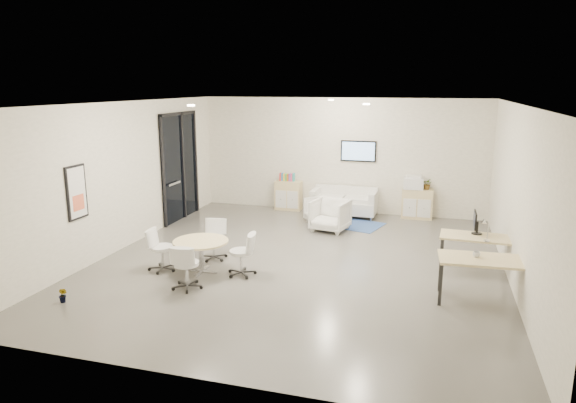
% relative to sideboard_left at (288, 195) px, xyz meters
% --- Properties ---
extents(room_shell, '(9.60, 10.60, 4.80)m').
position_rel_sideboard_left_xyz_m(room_shell, '(1.46, -4.28, 1.18)').
color(room_shell, '#54524D').
rests_on(room_shell, ground).
extents(glass_door, '(0.09, 1.90, 2.85)m').
position_rel_sideboard_left_xyz_m(glass_door, '(-2.49, -1.77, 1.08)').
color(glass_door, black).
rests_on(glass_door, room_shell).
extents(artwork, '(0.05, 0.54, 1.04)m').
position_rel_sideboard_left_xyz_m(artwork, '(-2.51, -5.88, 1.13)').
color(artwork, black).
rests_on(artwork, room_shell).
extents(wall_tv, '(0.98, 0.06, 0.58)m').
position_rel_sideboard_left_xyz_m(wall_tv, '(1.96, 0.18, 1.33)').
color(wall_tv, black).
rests_on(wall_tv, room_shell).
extents(ceiling_spots, '(3.14, 4.14, 0.03)m').
position_rel_sideboard_left_xyz_m(ceiling_spots, '(1.26, -3.45, 2.76)').
color(ceiling_spots, '#FFEAC6').
rests_on(ceiling_spots, room_shell).
extents(sideboard_left, '(0.75, 0.39, 0.84)m').
position_rel_sideboard_left_xyz_m(sideboard_left, '(0.00, 0.00, 0.00)').
color(sideboard_left, '#DDC585').
rests_on(sideboard_left, room_shell).
extents(sideboard_right, '(0.81, 0.40, 0.81)m').
position_rel_sideboard_left_xyz_m(sideboard_right, '(3.63, -0.00, -0.01)').
color(sideboard_right, '#DDC585').
rests_on(sideboard_right, room_shell).
extents(books, '(0.44, 0.14, 0.22)m').
position_rel_sideboard_left_xyz_m(books, '(-0.04, 0.00, 0.53)').
color(books, red).
rests_on(books, sideboard_left).
extents(printer, '(0.52, 0.44, 0.36)m').
position_rel_sideboard_left_xyz_m(printer, '(3.50, 0.00, 0.56)').
color(printer, white).
rests_on(printer, sideboard_right).
extents(loveseat, '(1.77, 0.92, 0.66)m').
position_rel_sideboard_left_xyz_m(loveseat, '(1.68, -0.22, -0.06)').
color(loveseat, silver).
rests_on(loveseat, room_shell).
extents(blue_rug, '(1.88, 1.50, 0.01)m').
position_rel_sideboard_left_xyz_m(blue_rug, '(1.96, -1.11, -0.41)').
color(blue_rug, '#304794').
rests_on(blue_rug, room_shell).
extents(armchair_left, '(0.95, 0.95, 0.72)m').
position_rel_sideboard_left_xyz_m(armchair_left, '(1.22, -1.13, -0.06)').
color(armchair_left, silver).
rests_on(armchair_left, room_shell).
extents(armchair_right, '(0.97, 0.93, 0.86)m').
position_rel_sideboard_left_xyz_m(armchair_right, '(1.60, -1.83, 0.01)').
color(armchair_right, silver).
rests_on(armchair_right, room_shell).
extents(desk_rear, '(1.39, 0.75, 0.71)m').
position_rel_sideboard_left_xyz_m(desk_rear, '(4.88, -3.84, 0.22)').
color(desk_rear, '#DDC585').
rests_on(desk_rear, room_shell).
extents(desk_front, '(1.52, 0.83, 0.77)m').
position_rel_sideboard_left_xyz_m(desk_front, '(4.91, -5.37, 0.27)').
color(desk_front, '#DDC585').
rests_on(desk_front, room_shell).
extents(monitor, '(0.20, 0.50, 0.44)m').
position_rel_sideboard_left_xyz_m(monitor, '(4.84, -3.69, 0.53)').
color(monitor, black).
rests_on(monitor, desk_rear).
extents(round_table, '(1.06, 1.06, 0.64)m').
position_rel_sideboard_left_xyz_m(round_table, '(-0.20, -5.39, 0.14)').
color(round_table, '#DDC585').
rests_on(round_table, room_shell).
extents(meeting_chairs, '(2.22, 2.22, 0.82)m').
position_rel_sideboard_left_xyz_m(meeting_chairs, '(-0.20, -5.39, -0.01)').
color(meeting_chairs, white).
rests_on(meeting_chairs, room_shell).
extents(plant_cabinet, '(0.36, 0.38, 0.24)m').
position_rel_sideboard_left_xyz_m(plant_cabinet, '(3.87, -0.01, 0.51)').
color(plant_cabinet, '#3F7F3F').
rests_on(plant_cabinet, sideboard_right).
extents(plant_floor, '(0.16, 0.27, 0.12)m').
position_rel_sideboard_left_xyz_m(plant_floor, '(-1.80, -7.32, -0.36)').
color(plant_floor, '#3F7F3F').
rests_on(plant_floor, room_shell).
extents(cup, '(0.14, 0.13, 0.12)m').
position_rel_sideboard_left_xyz_m(cup, '(4.77, -5.34, 0.41)').
color(cup, white).
rests_on(cup, desk_front).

